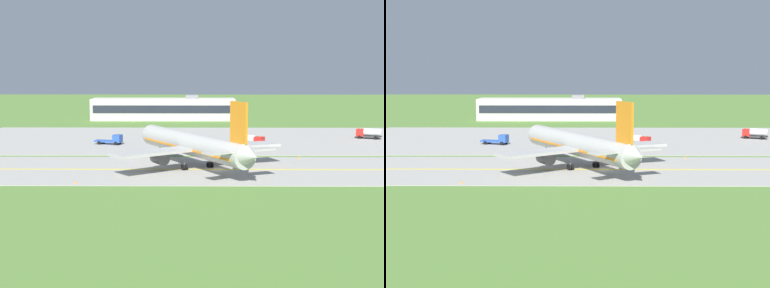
# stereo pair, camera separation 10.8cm
# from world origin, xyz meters

# --- Properties ---
(ground_plane) EXTENTS (500.00, 500.00, 0.00)m
(ground_plane) POSITION_xyz_m (0.00, 0.00, 0.00)
(ground_plane) COLOR #517A33
(taxiway_strip) EXTENTS (240.00, 28.00, 0.10)m
(taxiway_strip) POSITION_xyz_m (0.00, 0.00, 0.05)
(taxiway_strip) COLOR #9E9B93
(taxiway_strip) RESTS_ON ground
(apron_pad) EXTENTS (140.00, 52.00, 0.10)m
(apron_pad) POSITION_xyz_m (10.00, 42.00, 0.05)
(apron_pad) COLOR #9E9B93
(apron_pad) RESTS_ON ground
(taxiway_centreline) EXTENTS (220.00, 0.60, 0.01)m
(taxiway_centreline) POSITION_xyz_m (0.00, 0.00, 0.11)
(taxiway_centreline) COLOR yellow
(taxiway_centreline) RESTS_ON taxiway_strip
(airplane_lead) EXTENTS (30.01, 36.07, 12.70)m
(airplane_lead) POSITION_xyz_m (-4.26, 2.02, 4.13)
(airplane_lead) COLOR #ADADA8
(airplane_lead) RESTS_ON ground
(service_truck_baggage) EXTENTS (6.07, 5.16, 2.65)m
(service_truck_baggage) POSITION_xyz_m (8.47, 29.34, 1.53)
(service_truck_baggage) COLOR red
(service_truck_baggage) RESTS_ON ground
(service_truck_fuel) EXTENTS (6.72, 3.85, 2.59)m
(service_truck_fuel) POSITION_xyz_m (-23.01, 32.10, 1.18)
(service_truck_fuel) COLOR #264CA5
(service_truck_fuel) RESTS_ON ground
(service_truck_catering) EXTENTS (6.31, 4.38, 2.65)m
(service_truck_catering) POSITION_xyz_m (38.71, 43.21, 1.53)
(service_truck_catering) COLOR red
(service_truck_catering) RESTS_ON ground
(terminal_building) EXTENTS (46.78, 10.57, 8.19)m
(terminal_building) POSITION_xyz_m (-14.77, 92.99, 3.52)
(terminal_building) COLOR beige
(terminal_building) RESTS_ON ground
(traffic_cone_near_edge) EXTENTS (0.44, 0.44, 0.60)m
(traffic_cone_near_edge) POSITION_xyz_m (-22.39, -12.53, 0.30)
(traffic_cone_near_edge) COLOR orange
(traffic_cone_near_edge) RESTS_ON ground
(traffic_cone_mid_edge) EXTENTS (0.44, 0.44, 0.60)m
(traffic_cone_mid_edge) POSITION_xyz_m (16.35, 12.14, 0.30)
(traffic_cone_mid_edge) COLOR orange
(traffic_cone_mid_edge) RESTS_ON ground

